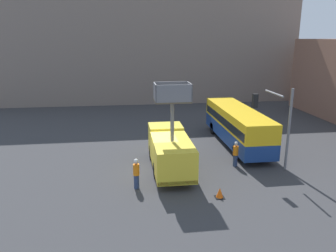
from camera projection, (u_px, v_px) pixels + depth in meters
name	position (u px, v px, depth m)	size (l,w,h in m)	color
ground_plane	(158.00, 171.00, 22.53)	(120.00, 120.00, 0.00)	#38383A
building_backdrop_far	(137.00, 39.00, 47.09)	(44.00, 10.00, 17.28)	gray
utility_truck	(170.00, 149.00, 22.23)	(2.44, 6.86, 6.18)	yellow
city_bus	(237.00, 124.00, 27.61)	(2.60, 10.82, 3.10)	navy
traffic_light_pole	(277.00, 117.00, 21.68)	(2.78, 2.53, 5.67)	slate
road_worker_near_truck	(136.00, 174.00, 19.71)	(0.38, 0.38, 1.91)	navy
road_worker_directing	(236.00, 154.00, 23.15)	(0.38, 0.38, 1.82)	navy
traffic_cone_near_truck	(220.00, 193.00, 18.72)	(0.53, 0.53, 0.61)	black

